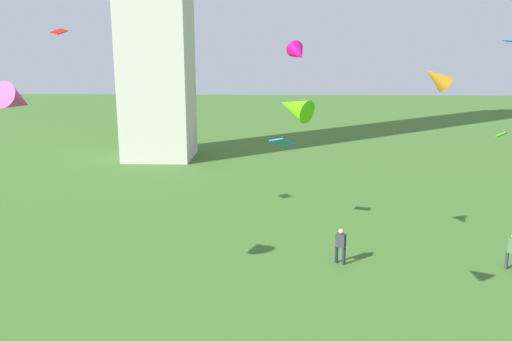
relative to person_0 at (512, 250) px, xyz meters
The scene contains 10 objects.
person_0 is the anchor object (origin of this frame).
person_1 8.21m from the person_0, behind, with size 0.55×0.47×1.82m.
kite_flying_0 11.74m from the person_0, 101.31° to the left, with size 2.10×1.44×1.81m.
kite_flying_1 13.05m from the person_0, 154.21° to the left, with size 1.47×1.47×0.76m.
kite_flying_2 25.12m from the person_0, behind, with size 1.05×1.00×0.36m.
kite_flying_4 14.03m from the person_0, behind, with size 1.11×1.45×1.10m.
kite_flying_6 15.40m from the person_0, 144.39° to the right, with size 1.39×1.33×0.96m.
kite_flying_7 11.51m from the person_0, 77.14° to the left, with size 0.98×1.02×0.19m.
kite_flying_9 23.07m from the person_0, 167.66° to the right, with size 1.37×1.91×1.50m.
kite_flying_10 9.32m from the person_0, 73.80° to the left, with size 0.93×0.94×0.49m.
Camera 1 is at (-0.90, -3.13, 10.44)m, focal length 36.63 mm.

